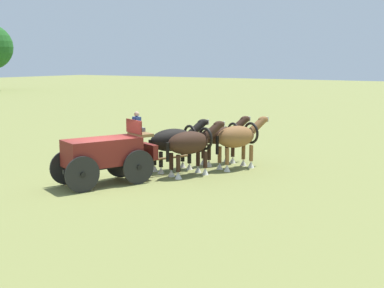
# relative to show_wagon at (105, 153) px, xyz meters

# --- Properties ---
(ground_plane) EXTENTS (220.00, 220.00, 0.00)m
(ground_plane) POSITION_rel_show_wagon_xyz_m (-0.13, 0.05, -1.25)
(ground_plane) COLOR olive
(show_wagon) EXTENTS (5.85, 3.09, 2.79)m
(show_wagon) POSITION_rel_show_wagon_xyz_m (0.00, 0.00, 0.00)
(show_wagon) COLOR maroon
(show_wagon) RESTS_ON ground
(draft_horse_rear_near) EXTENTS (3.09, 1.75, 2.21)m
(draft_horse_rear_near) POSITION_rel_show_wagon_xyz_m (3.65, -0.81, 0.09)
(draft_horse_rear_near) COLOR black
(draft_horse_rear_near) RESTS_ON ground
(draft_horse_rear_off) EXTENTS (2.94, 1.69, 2.25)m
(draft_horse_rear_off) POSITION_rel_show_wagon_xyz_m (3.16, -2.01, 0.12)
(draft_horse_rear_off) COLOR #331E14
(draft_horse_rear_off) RESTS_ON ground
(draft_horse_lead_near) EXTENTS (2.95, 1.64, 2.20)m
(draft_horse_lead_near) POSITION_rel_show_wagon_xyz_m (6.08, -1.81, 0.08)
(draft_horse_lead_near) COLOR #331E14
(draft_horse_lead_near) RESTS_ON ground
(draft_horse_lead_off) EXTENTS (2.96, 1.70, 2.30)m
(draft_horse_lead_off) POSITION_rel_show_wagon_xyz_m (5.56, -3.00, 0.16)
(draft_horse_lead_off) COLOR brown
(draft_horse_lead_off) RESTS_ON ground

